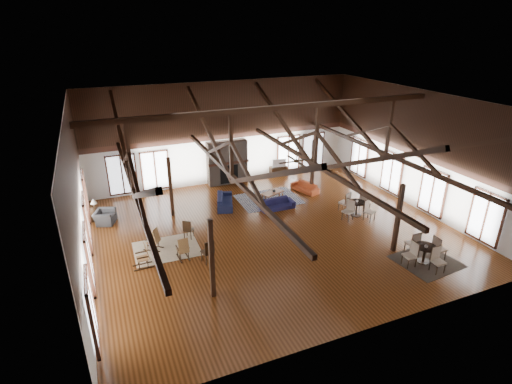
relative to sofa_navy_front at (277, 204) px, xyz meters
name	(u,v)px	position (x,y,z in m)	size (l,w,h in m)	color
floor	(274,231)	(-1.20, -2.17, -0.26)	(16.00, 16.00, 0.00)	brown
ceiling	(276,102)	(-1.20, -2.17, 5.74)	(16.00, 14.00, 0.02)	black
wall_back	(225,133)	(-1.20, 4.83, 2.74)	(16.00, 0.02, 6.00)	silver
wall_front	(378,248)	(-1.20, -9.17, 2.74)	(16.00, 0.02, 6.00)	silver
wall_left	(78,200)	(-9.20, -2.17, 2.74)	(0.02, 14.00, 6.00)	silver
wall_right	(417,150)	(6.80, -2.17, 2.74)	(0.02, 14.00, 6.00)	silver
roof_truss	(275,148)	(-1.20, -2.17, 3.77)	(15.60, 14.07, 3.14)	black
post_grid	(274,202)	(-1.20, -2.17, 1.26)	(8.16, 7.16, 3.05)	black
fireplace	(227,163)	(-1.20, 4.50, 1.03)	(2.50, 0.69, 2.60)	brown
ceiling_fan	(297,160)	(-0.70, -3.17, 3.47)	(1.60, 1.60, 0.75)	black
sofa_navy_front	(277,204)	(0.00, 0.00, 0.00)	(1.81, 0.71, 0.53)	#19173F
sofa_navy_left	(225,201)	(-2.41, 1.40, 0.03)	(0.79, 2.02, 0.59)	#151939
sofa_orange	(305,187)	(2.48, 1.53, -0.01)	(0.67, 1.72, 0.50)	#BB4B24
coffee_table	(273,193)	(0.23, 1.11, 0.15)	(1.37, 1.01, 0.47)	brown
vase	(274,190)	(0.31, 1.08, 0.30)	(0.17, 0.17, 0.18)	#B2B2B2
armchair	(105,217)	(-8.40, 1.73, 0.06)	(0.87, 0.99, 0.65)	#333336
side_table_lamp	(95,212)	(-8.80, 2.26, 0.17)	(0.45, 0.45, 1.15)	black
rocking_chair_a	(155,240)	(-6.58, -1.68, 0.20)	(0.87, 0.77, 1.00)	olive
rocking_chair_b	(183,249)	(-5.63, -2.89, 0.19)	(0.46, 0.78, 0.97)	olive
rocking_chair_c	(145,256)	(-7.16, -2.83, 0.21)	(0.79, 0.45, 1.00)	olive
side_chair_a	(188,228)	(-5.05, -1.32, 0.28)	(0.55, 0.55, 0.93)	black
side_chair_b	(208,250)	(-4.75, -3.57, 0.34)	(0.53, 0.53, 1.03)	black
cafe_table_near	(425,251)	(3.32, -6.85, 0.25)	(1.97, 1.97, 1.02)	black
cafe_table_far	(357,206)	(3.34, -2.23, 0.25)	(2.01, 2.01, 1.03)	black
cup_near	(426,247)	(3.24, -6.94, 0.53)	(0.14, 0.14, 0.11)	#B2B2B2
cup_far	(357,201)	(3.31, -2.25, 0.53)	(0.13, 0.13, 0.10)	#B2B2B2
tv_console	(278,171)	(2.23, 4.58, 0.01)	(1.10, 0.41, 0.55)	black
television	(279,163)	(2.27, 4.58, 0.54)	(0.89, 0.12, 0.51)	#B2B2B2
rug_tan	(167,249)	(-6.14, -1.83, -0.26)	(2.72, 2.14, 0.01)	tan
rug_navy	(269,199)	(0.08, 1.28, -0.26)	(3.33, 2.49, 0.01)	#161E3F
rug_dark	(426,261)	(3.48, -6.88, -0.26)	(2.33, 2.12, 0.01)	black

